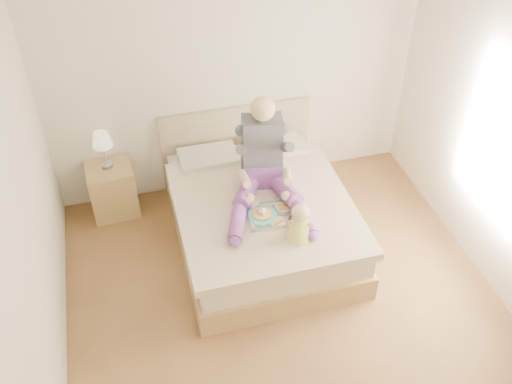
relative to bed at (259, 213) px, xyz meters
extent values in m
cube|color=brown|center=(0.00, -1.08, -0.32)|extent=(4.00, 4.20, 0.01)
cube|color=white|center=(0.00, -1.08, 2.38)|extent=(4.00, 4.20, 0.02)
cube|color=silver|center=(0.00, 1.02, 1.03)|extent=(4.00, 0.02, 2.70)
cube|color=silver|center=(-2.00, -1.08, 1.03)|extent=(0.02, 4.20, 2.70)
cube|color=white|center=(1.99, -0.88, 1.08)|extent=(0.02, 1.30, 1.60)
cube|color=#FFF9D1|center=(1.98, -0.88, 1.08)|extent=(0.01, 1.18, 1.48)
cube|color=olive|center=(0.00, -0.07, -0.18)|extent=(1.68, 2.13, 0.28)
cube|color=beige|center=(0.00, -0.07, 0.08)|extent=(1.60, 2.05, 0.24)
cube|color=beige|center=(0.00, -0.22, 0.25)|extent=(1.70, 1.80, 0.09)
cube|color=beige|center=(-0.38, 0.68, 0.27)|extent=(0.62, 0.40, 0.14)
cube|color=beige|center=(0.38, 0.68, 0.27)|extent=(0.62, 0.40, 0.14)
cube|color=tan|center=(0.00, 1.01, 0.18)|extent=(1.70, 0.08, 1.00)
cube|color=olive|center=(-1.43, 0.80, -0.02)|extent=(0.51, 0.46, 0.59)
cylinder|color=silver|center=(-1.44, 0.82, 0.29)|extent=(0.11, 0.11, 0.04)
cylinder|color=silver|center=(-1.44, 0.82, 0.43)|extent=(0.02, 0.02, 0.24)
cone|color=#FFF0C7|center=(-1.44, 0.82, 0.62)|extent=(0.21, 0.21, 0.15)
cube|color=#68337F|center=(0.08, 0.17, 0.39)|extent=(0.46, 0.39, 0.20)
cube|color=#36363D|center=(0.10, 0.23, 0.73)|extent=(0.42, 0.30, 0.52)
sphere|color=#DEB78B|center=(0.09, 0.20, 1.12)|extent=(0.24, 0.24, 0.24)
cylinder|color=#68337F|center=(-0.13, -0.06, 0.38)|extent=(0.42, 0.57, 0.24)
cylinder|color=#68337F|center=(-0.32, -0.45, 0.36)|extent=(0.29, 0.52, 0.13)
sphere|color=#68337F|center=(-0.41, -0.67, 0.35)|extent=(0.12, 0.12, 0.12)
cylinder|color=#36363D|center=(-0.14, 0.12, 0.75)|extent=(0.18, 0.34, 0.27)
cylinder|color=#DEB78B|center=(-0.17, -0.09, 0.55)|extent=(0.10, 0.34, 0.18)
sphere|color=#DEB78B|center=(-0.16, -0.25, 0.45)|extent=(0.10, 0.10, 0.10)
cylinder|color=#68337F|center=(0.21, -0.12, 0.38)|extent=(0.26, 0.58, 0.24)
cylinder|color=#68337F|center=(0.28, -0.54, 0.36)|extent=(0.14, 0.50, 0.13)
sphere|color=#68337F|center=(0.28, -0.79, 0.35)|extent=(0.12, 0.12, 0.12)
cylinder|color=#36363D|center=(0.29, 0.05, 0.75)|extent=(0.12, 0.33, 0.27)
cylinder|color=#DEB78B|center=(0.24, -0.15, 0.55)|extent=(0.17, 0.34, 0.18)
sphere|color=#DEB78B|center=(0.18, -0.31, 0.45)|extent=(0.10, 0.10, 0.10)
cube|color=silver|center=(0.03, -0.39, 0.30)|extent=(0.49, 0.39, 0.01)
cylinder|color=#42BDBF|center=(-0.07, -0.37, 0.31)|extent=(0.28, 0.28, 0.02)
cylinder|color=gold|center=(-0.07, -0.37, 0.33)|extent=(0.18, 0.18, 0.02)
cylinder|color=silver|center=(-0.12, -0.24, 0.35)|extent=(0.08, 0.08, 0.09)
torus|color=silver|center=(-0.07, -0.25, 0.35)|extent=(0.02, 0.06, 0.06)
cylinder|color=olive|center=(-0.12, -0.24, 0.40)|extent=(0.07, 0.07, 0.01)
cylinder|color=silver|center=(0.16, -0.32, 0.31)|extent=(0.15, 0.15, 0.01)
cube|color=gold|center=(0.16, -0.32, 0.33)|extent=(0.09, 0.08, 0.02)
cylinder|color=silver|center=(0.05, -0.50, 0.31)|extent=(0.15, 0.15, 0.01)
ellipsoid|color=red|center=(0.07, -0.51, 0.33)|extent=(0.04, 0.03, 0.01)
cylinder|color=white|center=(0.22, -0.34, 0.37)|extent=(0.07, 0.07, 0.12)
cylinder|color=#C35E20|center=(0.22, -0.34, 0.36)|extent=(0.07, 0.07, 0.12)
cylinder|color=white|center=(0.18, -0.51, 0.33)|extent=(0.07, 0.07, 0.04)
cylinder|color=#412109|center=(0.18, -0.51, 0.32)|extent=(0.06, 0.06, 0.03)
cone|color=#EDE54A|center=(0.18, -0.74, 0.42)|extent=(0.23, 0.23, 0.25)
sphere|color=#DEB78B|center=(0.18, -0.74, 0.60)|extent=(0.16, 0.16, 0.16)
cylinder|color=#DEB78B|center=(0.17, -0.61, 0.34)|extent=(0.13, 0.18, 0.06)
sphere|color=#DEB78B|center=(0.20, -0.53, 0.34)|extent=(0.05, 0.05, 0.05)
cylinder|color=#DEB78B|center=(0.09, -0.70, 0.47)|extent=(0.11, 0.13, 0.11)
cylinder|color=#DEB78B|center=(0.26, -0.64, 0.34)|extent=(0.09, 0.18, 0.06)
sphere|color=#DEB78B|center=(0.29, -0.56, 0.34)|extent=(0.05, 0.05, 0.05)
cylinder|color=#DEB78B|center=(0.27, -0.76, 0.47)|extent=(0.05, 0.13, 0.11)
camera|label=1|loc=(-1.15, -4.20, 3.95)|focal=40.00mm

